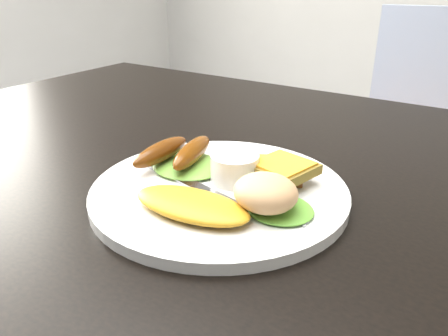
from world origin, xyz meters
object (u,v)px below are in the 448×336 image
object	(u,v)px
dining_table	(218,157)
plate	(219,191)
dining_chair	(410,166)
person	(338,58)

from	to	relation	value
dining_table	plate	size ratio (longest dim) A/B	4.06
dining_table	plate	world-z (taller)	plate
dining_table	dining_chair	xyz separation A→B (m)	(0.15, 0.82, -0.28)
dining_chair	plate	bearing A→B (deg)	-105.32
dining_chair	plate	size ratio (longest dim) A/B	1.27
dining_table	dining_chair	bearing A→B (deg)	79.29
person	dining_table	bearing A→B (deg)	113.78
dining_table	dining_chair	world-z (taller)	dining_table
dining_table	person	world-z (taller)	person
person	plate	world-z (taller)	person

